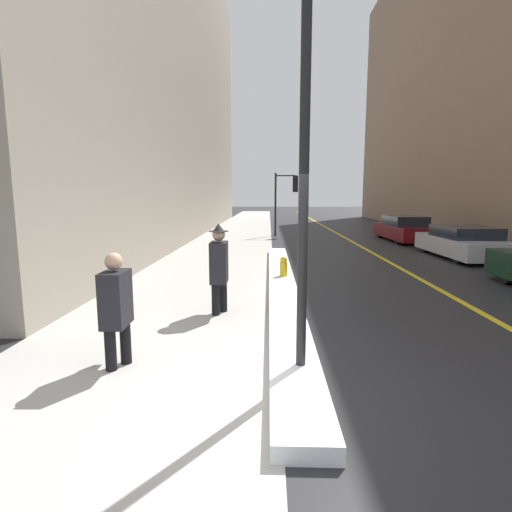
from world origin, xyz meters
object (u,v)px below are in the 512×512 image
object	(u,v)px
parked_car_silver	(463,243)
parked_car_maroon	(404,229)
traffic_light_near	(288,191)
fire_hydrant	(283,270)
lamp_post	(304,147)
pedestrian_in_glasses	(219,265)
pedestrian_with_shoulder_bag	(116,305)

from	to	relation	value
parked_car_silver	parked_car_maroon	world-z (taller)	parked_car_maroon
traffic_light_near	fire_hydrant	size ratio (longest dim) A/B	5.01
lamp_post	pedestrian_in_glasses	size ratio (longest dim) A/B	2.67
lamp_post	pedestrian_in_glasses	distance (m)	3.56
parked_car_silver	parked_car_maroon	size ratio (longest dim) A/B	0.91
lamp_post	fire_hydrant	bearing A→B (deg)	90.13
pedestrian_with_shoulder_bag	lamp_post	bearing A→B (deg)	82.29
pedestrian_with_shoulder_bag	parked_car_maroon	xyz separation A→B (m)	(8.78, 15.30, -0.25)
parked_car_silver	parked_car_maroon	distance (m)	5.53
lamp_post	fire_hydrant	distance (m)	6.05
pedestrian_in_glasses	fire_hydrant	xyz separation A→B (m)	(1.33, 2.80, -0.61)
parked_car_silver	lamp_post	bearing A→B (deg)	145.08
parked_car_silver	fire_hydrant	xyz separation A→B (m)	(-6.73, -4.51, -0.21)
lamp_post	pedestrian_with_shoulder_bag	size ratio (longest dim) A/B	3.02
traffic_light_near	parked_car_silver	distance (m)	10.05
fire_hydrant	pedestrian_in_glasses	bearing A→B (deg)	-115.43
lamp_post	fire_hydrant	size ratio (longest dim) A/B	6.64
parked_car_maroon	fire_hydrant	distance (m)	11.91
lamp_post	traffic_light_near	distance (m)	17.83
pedestrian_in_glasses	parked_car_silver	world-z (taller)	pedestrian_in_glasses
traffic_light_near	lamp_post	bearing A→B (deg)	-87.92
pedestrian_in_glasses	parked_car_maroon	size ratio (longest dim) A/B	0.36
pedestrian_in_glasses	parked_car_maroon	distance (m)	14.99
traffic_light_near	pedestrian_in_glasses	size ratio (longest dim) A/B	2.02
pedestrian_in_glasses	parked_car_silver	distance (m)	10.89
lamp_post	parked_car_maroon	world-z (taller)	lamp_post
lamp_post	pedestrian_with_shoulder_bag	bearing A→B (deg)	173.50
parked_car_silver	fire_hydrant	bearing A→B (deg)	122.70
lamp_post	fire_hydrant	xyz separation A→B (m)	(-0.01, 5.53, -2.46)
lamp_post	parked_car_maroon	size ratio (longest dim) A/B	0.97
parked_car_silver	pedestrian_with_shoulder_bag	bearing A→B (deg)	135.91
lamp_post	traffic_light_near	size ratio (longest dim) A/B	1.33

